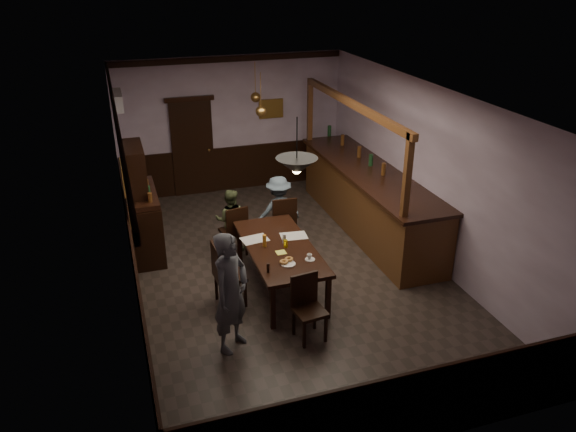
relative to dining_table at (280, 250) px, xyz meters
name	(u,v)px	position (x,y,z in m)	size (l,w,h in m)	color
room	(287,189)	(0.27, 0.46, 0.81)	(5.01, 8.01, 3.01)	#2D2621
dining_table	(280,250)	(0.00, 0.00, 0.00)	(1.01, 2.20, 0.75)	black
chair_far_left	(235,229)	(-0.43, 1.28, -0.16)	(0.49, 0.49, 0.95)	black
chair_far_right	(283,221)	(0.45, 1.26, -0.13)	(0.46, 0.46, 1.02)	black
chair_near	(307,304)	(-0.02, -1.32, -0.17)	(0.45, 0.45, 0.94)	black
chair_side	(224,272)	(-0.93, -0.20, -0.13)	(0.47, 0.47, 1.02)	black
person_standing	(231,293)	(-1.06, -1.25, 0.17)	(0.62, 0.41, 1.71)	#53575F
person_seated_left	(231,220)	(-0.44, 1.55, -0.11)	(0.56, 0.44, 1.15)	#4C5734
person_seated_right	(279,210)	(0.46, 1.55, -0.04)	(0.83, 0.48, 1.29)	slate
newspaper_left	(255,239)	(-0.32, 0.34, 0.07)	(0.42, 0.30, 0.01)	silver
newspaper_right	(294,236)	(0.32, 0.26, 0.07)	(0.42, 0.30, 0.01)	silver
napkin	(281,252)	(-0.05, -0.21, 0.07)	(0.15, 0.15, 0.00)	#EFF55A
saucer	(310,259)	(0.30, -0.56, 0.07)	(0.15, 0.15, 0.01)	white
coffee_cup	(309,256)	(0.29, -0.55, 0.11)	(0.08, 0.08, 0.07)	white
pastry_plate	(288,264)	(-0.05, -0.59, 0.07)	(0.22, 0.22, 0.01)	white
pastry_ring_a	(284,262)	(-0.11, -0.56, 0.10)	(0.13, 0.13, 0.04)	#C68C47
pastry_ring_b	(289,259)	(-0.01, -0.50, 0.10)	(0.13, 0.13, 0.04)	#C68C47
soda_can	(286,244)	(0.08, -0.06, 0.12)	(0.07, 0.07, 0.12)	yellow
beer_glass	(264,241)	(-0.23, 0.06, 0.16)	(0.06, 0.06, 0.20)	#BF721E
water_glass	(284,238)	(0.10, 0.09, 0.14)	(0.06, 0.06, 0.15)	silver
pepper_mill	(268,268)	(-0.40, -0.71, 0.13)	(0.04, 0.04, 0.14)	black
sideboard	(142,211)	(-1.94, 1.91, 0.12)	(0.54, 1.51, 2.00)	black
bar_counter	(368,198)	(2.27, 1.56, -0.04)	(1.06, 4.56, 2.55)	#4C2D14
door_back	(193,149)	(-0.63, 4.41, 0.36)	(0.90, 0.06, 2.10)	black
ac_unit	(117,100)	(-2.11, 3.36, 1.76)	(0.20, 0.85, 0.30)	white
picture_left_small	(130,210)	(-2.19, -1.14, 1.46)	(0.04, 0.28, 0.36)	olive
picture_left_large	(123,177)	(-2.19, 1.26, 1.01)	(0.04, 0.62, 0.48)	olive
picture_back	(271,109)	(1.17, 4.42, 1.11)	(0.55, 0.04, 0.42)	olive
pendant_iron	(297,166)	(0.00, -0.80, 1.66)	(0.56, 0.56, 0.77)	black
pendant_brass_mid	(261,111)	(0.37, 2.33, 1.61)	(0.20, 0.20, 0.81)	#BF8C3F
pendant_brass_far	(256,97)	(0.57, 3.46, 1.61)	(0.20, 0.20, 0.81)	#BF8C3F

